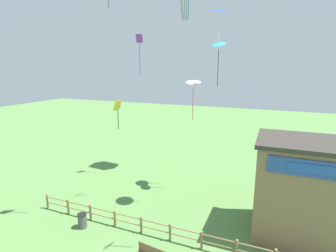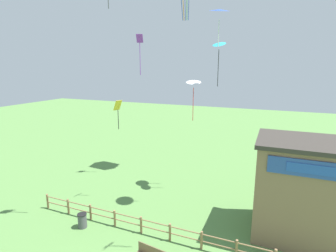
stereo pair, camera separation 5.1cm
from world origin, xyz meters
The scene contains 8 objects.
wooden_fence centered at (0.00, 5.66, 0.61)m, with size 17.27×0.14×1.09m.
seaside_building centered at (8.99, 9.16, 2.99)m, with size 7.58×4.33×5.95m.
trash_bin centered at (-4.67, 4.74, 0.47)m, with size 0.59×0.59×0.93m.
kite_cyan_delta centered at (1.80, 13.20, 11.51)m, with size 1.19×1.16×3.35m.
kite_yellow_diamond centered at (-4.61, 9.19, 6.96)m, with size 0.51×0.66×2.17m.
kite_purple_streamer centered at (-5.27, 13.99, 11.65)m, with size 0.67×0.58×3.45m.
kite_white_delta centered at (-0.16, 13.36, 8.76)m, with size 1.48×1.47×3.35m.
kite_blue_delta centered at (2.24, 10.82, 13.48)m, with size 1.86×1.85×2.43m.
Camera 1 is at (6.00, -6.93, 9.92)m, focal length 28.00 mm.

